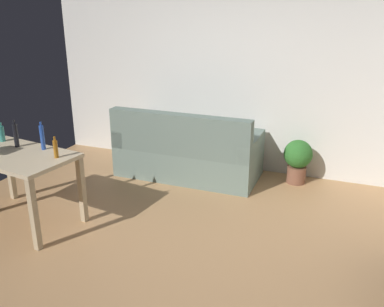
% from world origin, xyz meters
% --- Properties ---
extents(ground_plane, '(5.20, 4.40, 0.02)m').
position_xyz_m(ground_plane, '(0.00, 0.00, -0.01)').
color(ground_plane, tan).
extents(wall_rear, '(5.20, 0.10, 2.70)m').
position_xyz_m(wall_rear, '(0.00, 2.20, 1.35)').
color(wall_rear, silver).
rests_on(wall_rear, ground_plane).
extents(couch, '(1.84, 0.84, 0.92)m').
position_xyz_m(couch, '(-0.40, 1.59, 0.31)').
color(couch, slate).
rests_on(couch, ground_plane).
extents(desk, '(1.29, 0.87, 0.76)m').
position_xyz_m(desk, '(-1.55, -0.17, 0.65)').
color(desk, '#C6B28E').
rests_on(desk, ground_plane).
extents(potted_plant, '(0.36, 0.36, 0.57)m').
position_xyz_m(potted_plant, '(0.99, 1.90, 0.33)').
color(potted_plant, brown).
rests_on(potted_plant, ground_plane).
extents(bottle_tall, '(0.06, 0.06, 0.21)m').
position_xyz_m(bottle_tall, '(-1.96, 0.09, 0.85)').
color(bottle_tall, teal).
rests_on(bottle_tall, desk).
extents(bottle_dark, '(0.05, 0.05, 0.29)m').
position_xyz_m(bottle_dark, '(-1.68, 0.00, 0.89)').
color(bottle_dark, black).
rests_on(bottle_dark, desk).
extents(bottle_blue, '(0.04, 0.04, 0.29)m').
position_xyz_m(bottle_blue, '(-1.36, 0.03, 0.89)').
color(bottle_blue, '#2347A3').
rests_on(bottle_blue, desk).
extents(bottle_amber, '(0.04, 0.04, 0.22)m').
position_xyz_m(bottle_amber, '(-1.08, -0.12, 0.85)').
color(bottle_amber, '#9E6019').
rests_on(bottle_amber, desk).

